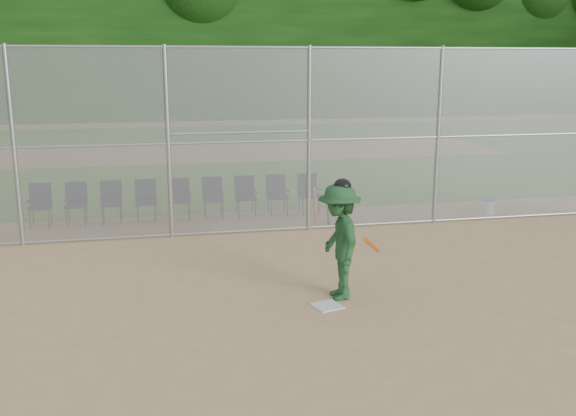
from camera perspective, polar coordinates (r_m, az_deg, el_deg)
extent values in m
plane|color=tan|center=(9.49, 3.19, -9.81)|extent=(100.00, 100.00, 0.00)
plane|color=#356E21|center=(26.79, -6.95, 4.95)|extent=(100.00, 100.00, 0.00)
plane|color=tan|center=(26.79, -6.95, 4.96)|extent=(24.00, 24.00, 0.00)
cube|color=gray|center=(13.74, -2.18, 5.94)|extent=(16.00, 0.02, 4.00)
cylinder|color=#9EA3A8|center=(13.64, -2.26, 14.10)|extent=(16.00, 0.05, 0.05)
cube|color=black|center=(43.54, -9.27, 15.14)|extent=(80.00, 5.00, 11.00)
cube|color=silver|center=(9.94, 3.49, -8.67)|extent=(0.51, 0.51, 0.02)
imported|color=#1C4724|center=(10.03, 4.56, -3.00)|extent=(0.71, 1.20, 1.84)
ellipsoid|color=black|center=(9.83, 4.65, 1.99)|extent=(0.27, 0.30, 0.23)
cylinder|color=orange|center=(9.78, 7.48, -3.31)|extent=(0.50, 0.69, 0.43)
cylinder|color=white|center=(16.46, 17.35, 0.06)|extent=(0.29, 0.29, 0.35)
cylinder|color=#2763AA|center=(16.41, 17.39, 0.73)|extent=(0.31, 0.31, 0.05)
cylinder|color=#D84C14|center=(14.72, 2.42, 0.16)|extent=(0.06, 0.25, 0.84)
cylinder|color=black|center=(14.80, 3.54, 0.21)|extent=(0.06, 0.28, 0.84)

